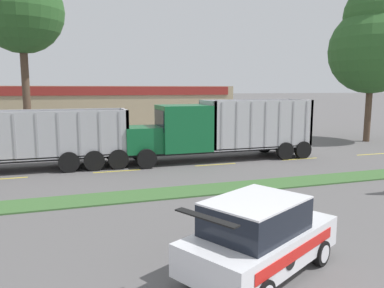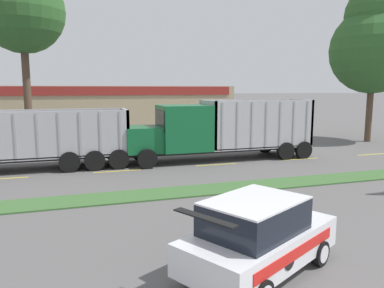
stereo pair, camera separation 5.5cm
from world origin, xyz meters
name	(u,v)px [view 1 (the left image)]	position (x,y,z in m)	size (l,w,h in m)	color
grass_verge	(190,191)	(0.00, 10.84, 0.03)	(120.00, 1.63, 0.06)	#3D6633
centre_line_3	(0,179)	(-7.80, 15.66, 0.00)	(2.40, 0.14, 0.01)	yellow
centre_line_4	(117,171)	(-2.40, 15.66, 0.00)	(2.40, 0.14, 0.01)	yellow
centre_line_5	(216,165)	(3.00, 15.66, 0.00)	(2.40, 0.14, 0.01)	yellow
centre_line_6	(300,159)	(8.40, 15.66, 0.00)	(2.40, 0.14, 0.01)	yellow
centre_line_7	(372,154)	(13.80, 15.66, 0.00)	(2.40, 0.14, 0.01)	yellow
dump_truck_lead	(202,132)	(2.68, 17.07, 1.69)	(11.17, 2.84, 3.51)	black
rally_car	(259,235)	(-0.58, 3.93, 0.88)	(4.42, 3.54, 1.80)	white
traffic_cone	(271,224)	(0.79, 5.78, 0.35)	(0.39, 0.39, 0.71)	black
store_building_backdrop	(106,107)	(-0.88, 38.08, 2.21)	(24.54, 12.10, 4.41)	tan
tree_behind_left	(20,3)	(-7.54, 26.59, 10.17)	(5.92, 5.92, 14.06)	brown
tree_behind_centre	(373,42)	(17.87, 20.59, 7.73)	(6.58, 6.58, 12.01)	brown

